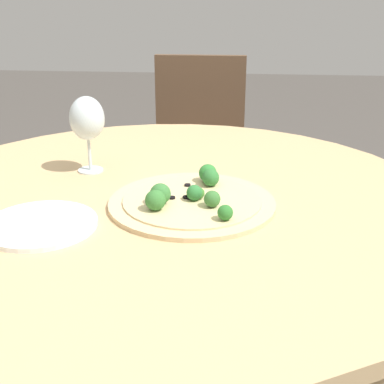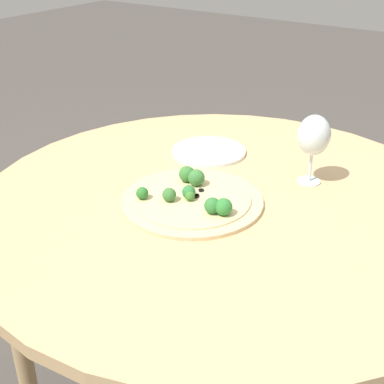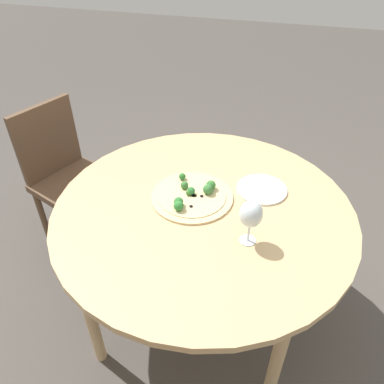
{
  "view_description": "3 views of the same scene",
  "coord_description": "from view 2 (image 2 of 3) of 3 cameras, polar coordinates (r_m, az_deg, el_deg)",
  "views": [
    {
      "loc": [
        -1.09,
        -0.16,
        1.16
      ],
      "look_at": [
        -0.05,
        -0.06,
        0.74
      ],
      "focal_mm": 50.0,
      "sensor_mm": 36.0,
      "label": 1
    },
    {
      "loc": [
        0.61,
        -1.02,
        1.36
      ],
      "look_at": [
        -0.05,
        -0.06,
        0.74
      ],
      "focal_mm": 50.0,
      "sensor_mm": 36.0,
      "label": 2
    },
    {
      "loc": [
        1.16,
        0.27,
        1.73
      ],
      "look_at": [
        -0.05,
        -0.06,
        0.74
      ],
      "focal_mm": 35.0,
      "sensor_mm": 36.0,
      "label": 3
    }
  ],
  "objects": [
    {
      "name": "dining_table",
      "position": [
        1.39,
        3.13,
        -2.77
      ],
      "size": [
        1.26,
        1.26,
        0.71
      ],
      "color": "tan",
      "rests_on": "ground_plane"
    },
    {
      "name": "pizza",
      "position": [
        1.33,
        0.04,
        -0.68
      ],
      "size": [
        0.35,
        0.35,
        0.06
      ],
      "color": "#DBBC89",
      "rests_on": "dining_table"
    },
    {
      "name": "wine_glass",
      "position": [
        1.42,
        12.87,
        5.82
      ],
      "size": [
        0.09,
        0.09,
        0.19
      ],
      "color": "silver",
      "rests_on": "dining_table"
    },
    {
      "name": "plate_near",
      "position": [
        1.61,
        1.8,
        4.37
      ],
      "size": [
        0.22,
        0.22,
        0.01
      ],
      "color": "white",
      "rests_on": "dining_table"
    }
  ]
}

